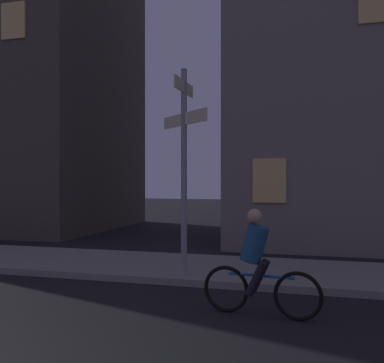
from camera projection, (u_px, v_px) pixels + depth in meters
name	position (u px, v px, depth m)	size (l,w,h in m)	color
sidewalk_kerb	(152.00, 266.00, 10.40)	(40.00, 2.84, 0.14)	gray
signpost	(184.00, 155.00, 9.04)	(1.26, 1.26, 4.09)	gray
cyclist	(258.00, 266.00, 6.85)	(1.81, 0.37, 1.61)	black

